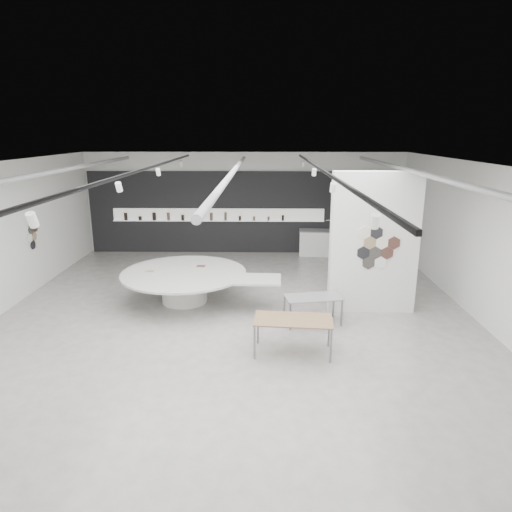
{
  "coord_description": "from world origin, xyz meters",
  "views": [
    {
      "loc": [
        0.71,
        -10.21,
        4.51
      ],
      "look_at": [
        0.52,
        1.2,
        1.4
      ],
      "focal_mm": 32.0,
      "sensor_mm": 36.0,
      "label": 1
    }
  ],
  "objects_px": {
    "partition_column": "(374,243)",
    "sample_table_stone": "(313,299)",
    "kitchen_counter": "(321,243)",
    "display_island": "(187,282)",
    "sample_table_wood": "(293,322)"
  },
  "relations": [
    {
      "from": "partition_column",
      "to": "sample_table_stone",
      "type": "distance_m",
      "value": 2.16
    },
    {
      "from": "partition_column",
      "to": "kitchen_counter",
      "type": "xyz_separation_m",
      "value": [
        -0.6,
        5.53,
        -1.32
      ]
    },
    {
      "from": "display_island",
      "to": "sample_table_stone",
      "type": "relative_size",
      "value": 3.04
    },
    {
      "from": "partition_column",
      "to": "sample_table_stone",
      "type": "height_order",
      "value": "partition_column"
    },
    {
      "from": "partition_column",
      "to": "display_island",
      "type": "height_order",
      "value": "partition_column"
    },
    {
      "from": "sample_table_wood",
      "to": "kitchen_counter",
      "type": "height_order",
      "value": "kitchen_counter"
    },
    {
      "from": "display_island",
      "to": "kitchen_counter",
      "type": "distance_m",
      "value": 6.59
    },
    {
      "from": "sample_table_stone",
      "to": "kitchen_counter",
      "type": "bearing_deg",
      "value": 81.21
    },
    {
      "from": "sample_table_stone",
      "to": "partition_column",
      "type": "bearing_deg",
      "value": 28.86
    },
    {
      "from": "partition_column",
      "to": "kitchen_counter",
      "type": "relative_size",
      "value": 2.07
    },
    {
      "from": "sample_table_wood",
      "to": "kitchen_counter",
      "type": "distance_m",
      "value": 8.11
    },
    {
      "from": "sample_table_wood",
      "to": "sample_table_stone",
      "type": "bearing_deg",
      "value": 69.57
    },
    {
      "from": "display_island",
      "to": "sample_table_wood",
      "type": "bearing_deg",
      "value": -45.24
    },
    {
      "from": "sample_table_stone",
      "to": "kitchen_counter",
      "type": "height_order",
      "value": "kitchen_counter"
    },
    {
      "from": "sample_table_wood",
      "to": "sample_table_stone",
      "type": "distance_m",
      "value": 1.65
    }
  ]
}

